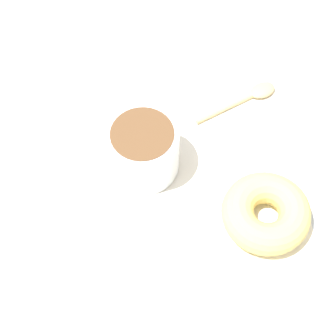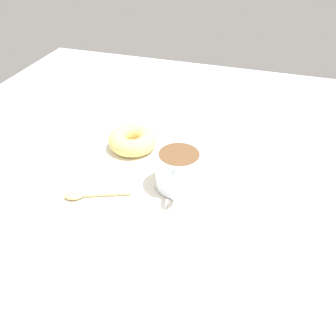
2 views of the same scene
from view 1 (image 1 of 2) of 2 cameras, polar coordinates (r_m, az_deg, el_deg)
ground_plane at (r=70.05cm, az=-0.08°, el=-1.66°), size 120.00×120.00×2.00cm
napkin at (r=69.25cm, az=-0.00°, el=-0.89°), size 34.53×34.53×0.30cm
coffee_cup at (r=66.87cm, az=-2.57°, el=2.03°), size 8.59×11.41×7.17cm
donut at (r=65.71cm, az=9.93°, el=-4.53°), size 10.36×10.36×3.76cm
spoon at (r=76.37cm, az=8.60°, el=7.36°), size 11.85×5.84×0.90cm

